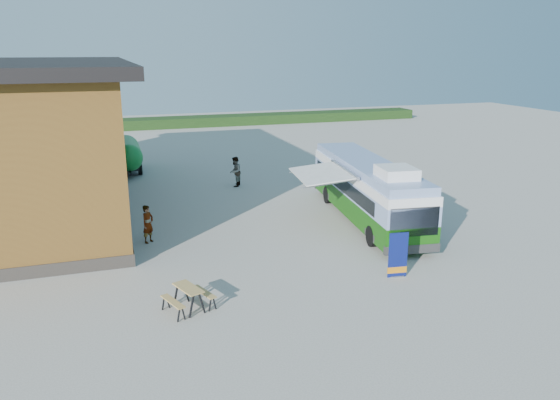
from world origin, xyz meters
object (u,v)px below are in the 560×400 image
object	(u,v)px
bus	(367,188)
banner	(398,259)
person_a	(148,224)
picnic_table	(188,293)
person_b	(235,172)
slurry_tanker	(128,153)

from	to	relation	value
bus	banner	bearing A→B (deg)	-100.39
banner	person_a	world-z (taller)	banner
banner	picnic_table	xyz separation A→B (m)	(-7.67, -0.22, -0.11)
person_b	slurry_tanker	size ratio (longest dim) A/B	0.30
person_a	picnic_table	bearing A→B (deg)	-128.56
banner	person_b	bearing A→B (deg)	106.14
bus	person_b	xyz separation A→B (m)	(-4.47, 8.52, -0.69)
picnic_table	person_a	size ratio (longest dim) A/B	1.03
banner	slurry_tanker	distance (m)	22.91
person_a	slurry_tanker	size ratio (longest dim) A/B	0.28
picnic_table	person_a	distance (m)	6.88
picnic_table	person_b	bearing A→B (deg)	50.55
bus	banner	xyz separation A→B (m)	(-2.07, -6.57, -0.90)
banner	person_b	distance (m)	15.29
person_b	slurry_tanker	distance (m)	8.61
person_b	banner	bearing A→B (deg)	36.28
bus	person_a	bearing A→B (deg)	-173.20
slurry_tanker	person_b	bearing A→B (deg)	-45.98
banner	slurry_tanker	size ratio (longest dim) A/B	0.29
bus	person_b	bearing A→B (deg)	124.79
bus	slurry_tanker	world-z (taller)	bus
person_b	person_a	bearing A→B (deg)	-7.68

